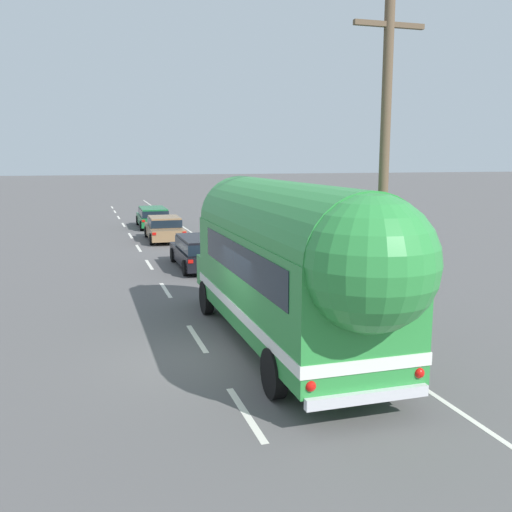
{
  "coord_description": "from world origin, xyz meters",
  "views": [
    {
      "loc": [
        -2.7,
        -12.65,
        4.66
      ],
      "look_at": [
        1.66,
        1.73,
        2.08
      ],
      "focal_mm": 40.23,
      "sensor_mm": 36.0,
      "label": 1
    }
  ],
  "objects_px": {
    "painted_bus": "(291,260)",
    "car_lead": "(200,250)",
    "utility_pole": "(384,168)",
    "car_second": "(164,228)",
    "car_third": "(153,216)"
  },
  "relations": [
    {
      "from": "car_lead",
      "to": "car_second",
      "type": "bearing_deg",
      "value": 91.78
    },
    {
      "from": "painted_bus",
      "to": "car_lead",
      "type": "height_order",
      "value": "painted_bus"
    },
    {
      "from": "painted_bus",
      "to": "car_second",
      "type": "height_order",
      "value": "painted_bus"
    },
    {
      "from": "painted_bus",
      "to": "car_third",
      "type": "xyz_separation_m",
      "value": [
        -0.1,
        26.52,
        -1.5
      ]
    },
    {
      "from": "car_lead",
      "to": "car_third",
      "type": "distance_m",
      "value": 15.18
    },
    {
      "from": "car_lead",
      "to": "car_third",
      "type": "bearing_deg",
      "value": 90.65
    },
    {
      "from": "car_second",
      "to": "car_third",
      "type": "height_order",
      "value": "same"
    },
    {
      "from": "utility_pole",
      "to": "car_lead",
      "type": "distance_m",
      "value": 12.04
    },
    {
      "from": "car_second",
      "to": "utility_pole",
      "type": "bearing_deg",
      "value": -82.63
    },
    {
      "from": "utility_pole",
      "to": "car_second",
      "type": "distance_m",
      "value": 20.55
    },
    {
      "from": "utility_pole",
      "to": "painted_bus",
      "type": "xyz_separation_m",
      "value": [
        -2.39,
        -0.1,
        -2.12
      ]
    },
    {
      "from": "utility_pole",
      "to": "car_third",
      "type": "bearing_deg",
      "value": 95.39
    },
    {
      "from": "utility_pole",
      "to": "painted_bus",
      "type": "height_order",
      "value": "utility_pole"
    },
    {
      "from": "car_second",
      "to": "car_third",
      "type": "bearing_deg",
      "value": 89.09
    },
    {
      "from": "utility_pole",
      "to": "painted_bus",
      "type": "bearing_deg",
      "value": -177.63
    }
  ]
}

